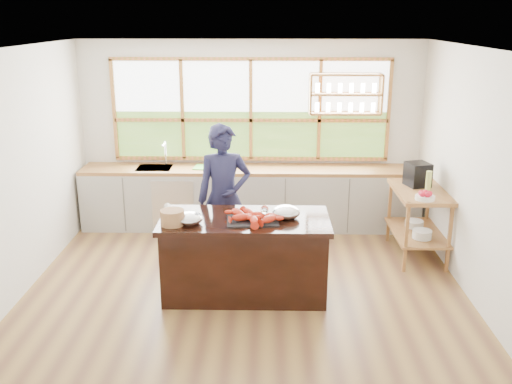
{
  "coord_description": "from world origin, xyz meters",
  "views": [
    {
      "loc": [
        0.24,
        -6.05,
        3.02
      ],
      "look_at": [
        0.12,
        0.15,
        1.09
      ],
      "focal_mm": 40.0,
      "sensor_mm": 36.0,
      "label": 1
    }
  ],
  "objects_px": {
    "cook": "(224,198)",
    "wicker_basket": "(172,218)",
    "island": "(245,256)",
    "espresso_machine": "(418,174)"
  },
  "relations": [
    {
      "from": "wicker_basket",
      "to": "island",
      "type": "bearing_deg",
      "value": 16.06
    },
    {
      "from": "espresso_machine",
      "to": "island",
      "type": "bearing_deg",
      "value": -166.06
    },
    {
      "from": "cook",
      "to": "wicker_basket",
      "type": "relative_size",
      "value": 7.13
    },
    {
      "from": "island",
      "to": "wicker_basket",
      "type": "relative_size",
      "value": 7.31
    },
    {
      "from": "cook",
      "to": "espresso_machine",
      "type": "bearing_deg",
      "value": 1.78
    },
    {
      "from": "island",
      "to": "wicker_basket",
      "type": "xyz_separation_m",
      "value": [
        -0.76,
        -0.22,
        0.53
      ]
    },
    {
      "from": "island",
      "to": "wicker_basket",
      "type": "distance_m",
      "value": 0.95
    },
    {
      "from": "island",
      "to": "cook",
      "type": "xyz_separation_m",
      "value": [
        -0.28,
        0.71,
        0.45
      ]
    },
    {
      "from": "cook",
      "to": "wicker_basket",
      "type": "height_order",
      "value": "cook"
    },
    {
      "from": "espresso_machine",
      "to": "cook",
      "type": "bearing_deg",
      "value": 176.62
    }
  ]
}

